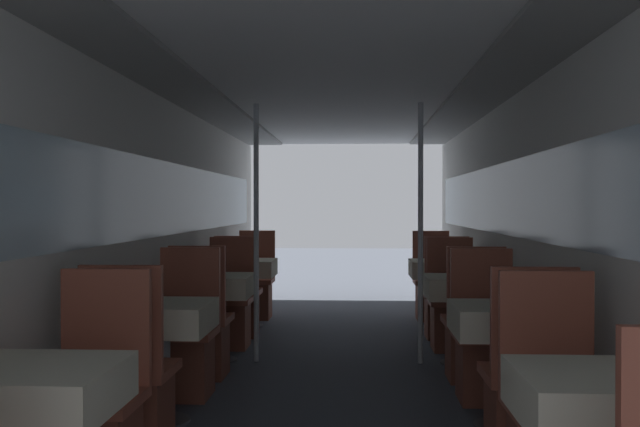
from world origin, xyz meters
name	(u,v)px	position (x,y,z in m)	size (l,w,h in m)	color
wall_left	(147,231)	(-1.39, 3.59, 1.11)	(0.05, 9.98, 2.15)	silver
wall_right	(529,232)	(1.39, 3.59, 1.11)	(0.05, 9.98, 2.15)	silver
ceiling_panel	(335,83)	(0.00, 3.59, 2.20)	(2.78, 9.98, 0.07)	white
dining_table_left_0	(35,399)	(-1.02, 0.95, 0.60)	(0.59, 0.59, 0.72)	#4C4C51
dining_table_left_1	(162,323)	(-1.02, 2.64, 0.60)	(0.59, 0.59, 0.72)	#4C4C51
chair_left_near_1	(132,397)	(-1.02, 2.07, 0.30)	(0.42, 0.42, 1.01)	brown
chair_left_far_1	(185,352)	(-1.02, 3.22, 0.30)	(0.42, 0.42, 1.01)	brown
dining_table_left_2	(217,290)	(-1.02, 4.33, 0.60)	(0.59, 0.59, 0.72)	#4C4C51
chair_left_near_2	(202,337)	(-1.02, 3.75, 0.30)	(0.42, 0.42, 1.01)	brown
chair_left_far_2	(229,314)	(-1.02, 4.90, 0.30)	(0.42, 0.42, 1.01)	brown
support_pole_left_2	(256,233)	(-0.68, 4.33, 1.08)	(0.04, 0.04, 2.15)	silver
dining_table_left_3	(248,271)	(-1.02, 6.01, 0.60)	(0.59, 0.59, 0.72)	#4C4C51
chair_left_near_3	(239,306)	(-1.02, 5.44, 0.30)	(0.42, 0.42, 1.01)	brown
chair_left_far_3	(255,292)	(-1.02, 6.59, 0.30)	(0.42, 0.42, 1.01)	brown
dining_table_right_0	(602,407)	(1.02, 0.95, 0.60)	(0.59, 0.59, 0.72)	#4C4C51
dining_table_right_1	(503,326)	(1.02, 2.64, 0.60)	(0.59, 0.59, 0.72)	#4C4C51
chair_right_near_1	(526,403)	(1.02, 2.07, 0.30)	(0.42, 0.42, 1.01)	brown
chair_right_far_1	(485,355)	(1.02, 3.22, 0.30)	(0.42, 0.42, 1.01)	brown
dining_table_right_2	(461,291)	(1.02, 4.33, 0.60)	(0.59, 0.59, 0.72)	#4C4C51
chair_right_near_2	(472,340)	(1.02, 3.75, 0.30)	(0.42, 0.42, 1.01)	brown
chair_right_far_2	(452,316)	(1.02, 4.90, 0.30)	(0.42, 0.42, 1.01)	brown
support_pole_right_2	(421,233)	(0.68, 4.33, 1.08)	(0.04, 0.04, 2.15)	silver
dining_table_right_3	(438,272)	(1.02, 6.01, 0.60)	(0.59, 0.59, 0.72)	#4C4C51
chair_right_near_3	(445,307)	(1.02, 5.44, 0.30)	(0.42, 0.42, 1.01)	brown
chair_right_far_3	(432,293)	(1.02, 6.59, 0.30)	(0.42, 0.42, 1.01)	brown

